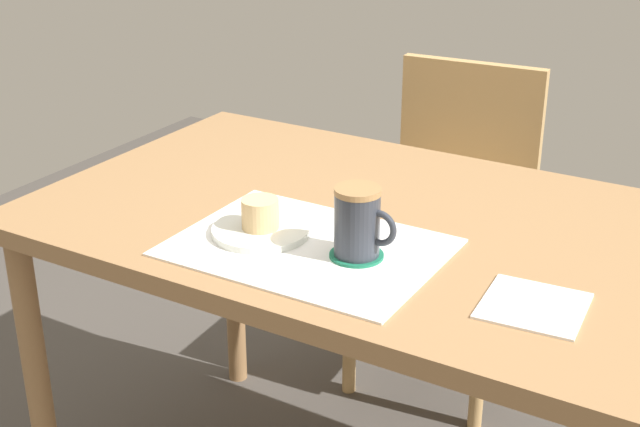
{
  "coord_description": "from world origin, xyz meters",
  "views": [
    {
      "loc": [
        0.69,
        -1.35,
        1.41
      ],
      "look_at": [
        -0.03,
        -0.14,
        0.8
      ],
      "focal_mm": 50.0,
      "sensor_mm": 36.0,
      "label": 1
    }
  ],
  "objects_px": {
    "dining_table": "(369,254)",
    "wooden_chair": "(451,208)",
    "pastry": "(260,213)",
    "coffee_mug": "(358,222)",
    "pastry_plate": "(261,231)"
  },
  "relations": [
    {
      "from": "dining_table",
      "to": "wooden_chair",
      "type": "distance_m",
      "value": 0.73
    },
    {
      "from": "dining_table",
      "to": "pastry",
      "type": "distance_m",
      "value": 0.25
    },
    {
      "from": "wooden_chair",
      "to": "pastry",
      "type": "xyz_separation_m",
      "value": [
        -0.01,
        -0.87,
        0.31
      ]
    },
    {
      "from": "dining_table",
      "to": "coffee_mug",
      "type": "relative_size",
      "value": 10.6
    },
    {
      "from": "dining_table",
      "to": "pastry",
      "type": "height_order",
      "value": "pastry"
    },
    {
      "from": "pastry_plate",
      "to": "coffee_mug",
      "type": "distance_m",
      "value": 0.2
    },
    {
      "from": "wooden_chair",
      "to": "dining_table",
      "type": "bearing_deg",
      "value": 95.6
    },
    {
      "from": "pastry_plate",
      "to": "coffee_mug",
      "type": "height_order",
      "value": "coffee_mug"
    },
    {
      "from": "dining_table",
      "to": "wooden_chair",
      "type": "bearing_deg",
      "value": 99.39
    },
    {
      "from": "wooden_chair",
      "to": "pastry",
      "type": "distance_m",
      "value": 0.93
    },
    {
      "from": "wooden_chair",
      "to": "coffee_mug",
      "type": "relative_size",
      "value": 7.15
    },
    {
      "from": "pastry",
      "to": "coffee_mug",
      "type": "xyz_separation_m",
      "value": [
        0.19,
        0.01,
        0.03
      ]
    },
    {
      "from": "wooden_chair",
      "to": "pastry_plate",
      "type": "xyz_separation_m",
      "value": [
        -0.01,
        -0.87,
        0.28
      ]
    },
    {
      "from": "dining_table",
      "to": "coffee_mug",
      "type": "height_order",
      "value": "coffee_mug"
    },
    {
      "from": "coffee_mug",
      "to": "pastry",
      "type": "bearing_deg",
      "value": -178.18
    }
  ]
}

